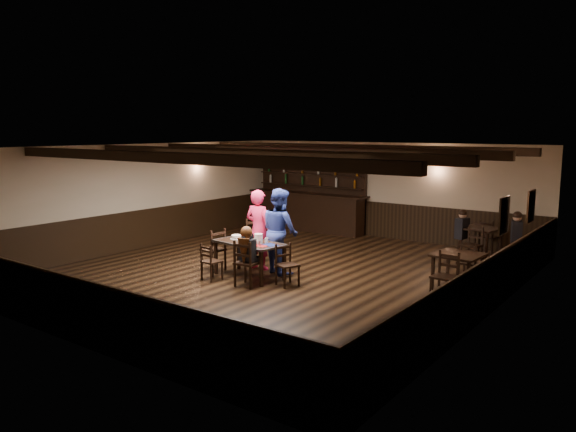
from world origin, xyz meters
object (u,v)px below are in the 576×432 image
Objects in this scene: chair_near_right at (245,260)px; bar_counter at (308,206)px; chair_near_left at (209,259)px; man_blue at (280,231)px; woman_pink at (259,230)px; cake at (237,237)px; dining_table at (249,246)px.

bar_counter reaches higher than chair_near_right.
chair_near_left is 1.64m from man_blue.
chair_near_left is 1.43m from woman_pink.
woman_pink is (-0.71, 1.29, 0.34)m from chair_near_right.
cake reaches higher than chair_near_left.
chair_near_left is 0.92m from chair_near_right.
woman_pink is 0.59m from man_blue.
bar_counter is at bearing 113.49° from chair_near_right.
bar_counter is (-2.61, 6.00, 0.18)m from chair_near_right.
chair_near_right is (0.42, -0.62, -0.12)m from dining_table.
bar_counter reaches higher than cake.
dining_table is at bearing 90.55° from man_blue.
bar_counter reaches higher than dining_table.
cake is 0.07× the size of bar_counter.
chair_near_right is at bearing 119.82° from man_blue.
chair_near_left is at bearing -175.83° from chair_near_right.
man_blue reaches higher than cake.
bar_counter is at bearing -37.70° from man_blue.
chair_near_right reaches higher than cake.
chair_near_left is 0.82× the size of chair_near_right.
bar_counter is (-1.69, 6.07, 0.28)m from chair_near_left.
man_blue is 0.94m from cake.
chair_near_left reaches higher than dining_table.
dining_table is 0.87m from chair_near_left.
chair_near_right is 1.12m from cake.
bar_counter is at bearing -70.49° from woman_pink.
man_blue is at bearing 66.08° from dining_table.
bar_counter is at bearing 108.46° from cake.
cake reaches higher than dining_table.
bar_counter is at bearing 105.57° from chair_near_left.
woman_pink is 0.44× the size of bar_counter.
cake is at bearing 140.18° from chair_near_right.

